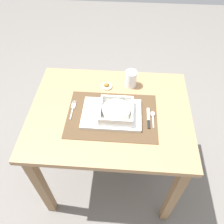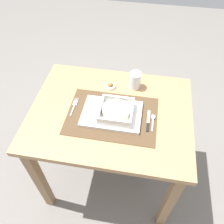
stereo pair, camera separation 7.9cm
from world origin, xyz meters
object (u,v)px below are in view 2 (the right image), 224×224
at_px(porridge_bowl, 116,111).
at_px(spoon, 153,119).
at_px(fork, 74,105).
at_px(butter_knife, 148,122).
at_px(condiment_saucer, 110,86).
at_px(dining_table, 111,125).
at_px(drinking_glass, 135,81).

relative_size(porridge_bowl, spoon, 1.59).
bearing_deg(fork, spoon, -3.74).
height_order(fork, spoon, spoon).
height_order(butter_knife, condiment_saucer, condiment_saucer).
height_order(dining_table, butter_knife, butter_knife).
distance_m(fork, condiment_saucer, 0.25).
bearing_deg(condiment_saucer, dining_table, -79.30).
distance_m(dining_table, condiment_saucer, 0.23).
xyz_separation_m(spoon, drinking_glass, (-0.12, 0.23, 0.04)).
bearing_deg(drinking_glass, spoon, -62.43).
distance_m(spoon, drinking_glass, 0.27).
bearing_deg(dining_table, spoon, -5.15).
xyz_separation_m(dining_table, porridge_bowl, (0.03, -0.03, 0.16)).
bearing_deg(spoon, drinking_glass, 117.73).
xyz_separation_m(fork, condiment_saucer, (0.17, 0.18, 0.00)).
height_order(spoon, butter_knife, spoon).
relative_size(spoon, condiment_saucer, 1.70).
bearing_deg(spoon, dining_table, 175.00).
xyz_separation_m(butter_knife, drinking_glass, (-0.10, 0.26, 0.04)).
height_order(butter_knife, drinking_glass, drinking_glass).
bearing_deg(fork, condiment_saucer, 47.10).
relative_size(dining_table, fork, 6.43).
bearing_deg(drinking_glass, porridge_bowl, -105.89).
bearing_deg(spoon, butter_knife, -130.85).
bearing_deg(fork, dining_table, -1.38).
height_order(spoon, drinking_glass, drinking_glass).
bearing_deg(fork, porridge_bowl, -9.32).
relative_size(fork, condiment_saucer, 2.14).
xyz_separation_m(porridge_bowl, fork, (-0.24, 0.04, -0.04)).
distance_m(butter_knife, drinking_glass, 0.28).
distance_m(dining_table, spoon, 0.26).
xyz_separation_m(fork, butter_knife, (0.41, -0.05, 0.00)).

